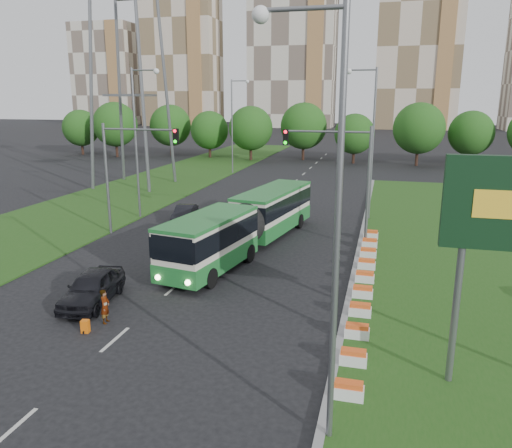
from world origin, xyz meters
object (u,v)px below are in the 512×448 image
(articulated_bus, at_px, (246,223))
(car_left_near, at_px, (92,287))
(traffic_mast_left, at_px, (126,162))
(pedestrian, at_px, (105,306))
(traffic_mast_median, at_px, (344,167))
(shopping_trolley, at_px, (85,326))
(car_left_far, at_px, (185,214))

(articulated_bus, bearing_deg, car_left_near, -104.22)
(traffic_mast_left, relative_size, pedestrian, 5.12)
(traffic_mast_median, relative_size, pedestrian, 5.12)
(traffic_mast_median, bearing_deg, pedestrian, -121.51)
(traffic_mast_median, relative_size, car_left_near, 1.70)
(pedestrian, bearing_deg, traffic_mast_median, -39.09)
(car_left_near, distance_m, shopping_trolley, 3.28)
(traffic_mast_median, xyz_separation_m, pedestrian, (-8.99, -14.66, -4.57))
(articulated_bus, bearing_deg, car_left_far, 148.94)
(car_left_far, xyz_separation_m, pedestrian, (3.82, -18.29, 0.11))
(car_left_far, bearing_deg, articulated_bus, -49.94)
(traffic_mast_median, relative_size, articulated_bus, 0.46)
(shopping_trolley, bearing_deg, car_left_far, 88.95)
(traffic_mast_left, distance_m, articulated_bus, 9.89)
(articulated_bus, height_order, shopping_trolley, articulated_bus)
(pedestrian, bearing_deg, articulated_bus, -20.99)
(traffic_mast_median, distance_m, car_left_near, 17.37)
(car_left_far, distance_m, pedestrian, 18.69)
(car_left_near, distance_m, pedestrian, 2.55)
(car_left_near, height_order, shopping_trolley, car_left_near)
(traffic_mast_left, height_order, car_left_near, traffic_mast_left)
(car_left_far, relative_size, pedestrian, 2.59)
(car_left_far, height_order, shopping_trolley, car_left_far)
(traffic_mast_median, xyz_separation_m, articulated_bus, (-6.03, -2.25, -3.59))
(car_left_far, distance_m, shopping_trolley, 19.69)
(traffic_mast_left, bearing_deg, car_left_near, -69.71)
(car_left_near, relative_size, shopping_trolley, 8.45)
(traffic_mast_median, bearing_deg, articulated_bus, -159.50)
(traffic_mast_left, relative_size, car_left_near, 1.70)
(traffic_mast_median, height_order, pedestrian, traffic_mast_median)
(articulated_bus, relative_size, car_left_near, 3.71)
(articulated_bus, bearing_deg, traffic_mast_left, -177.89)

